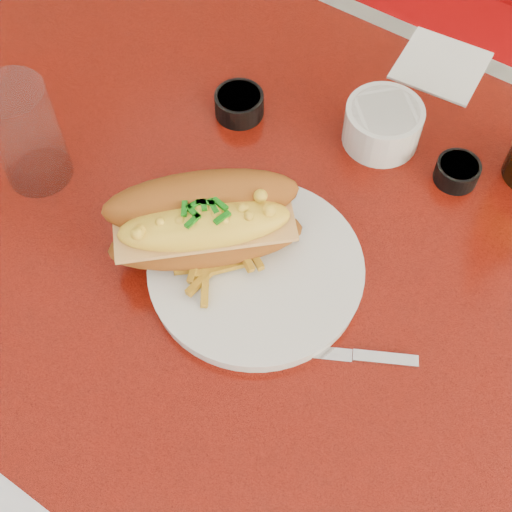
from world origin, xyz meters
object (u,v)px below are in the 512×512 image
Objects in this scene: water_tumbler at (26,135)px; fork at (293,296)px; knife at (344,355)px; dinner_plate at (256,270)px; mac_hoagie at (204,221)px; gravy_ramekin at (383,124)px; booth_bench_far at (473,106)px; diner_table at (282,305)px; sauce_cup_right at (457,171)px; sauce_cup_left at (239,103)px.

fork is at bearing 3.15° from water_tumbler.
water_tumbler is 0.45m from knife.
dinner_plate is 2.35× the size of fork.
mac_hoagie is (-0.07, -0.00, 0.05)m from dinner_plate.
booth_bench_far is at bearing 91.34° from gravy_ramekin.
diner_table is 0.24m from mac_hoagie.
fork is 0.98× the size of gravy_ramekin.
sauce_cup_right is at bearing 63.65° from knife.
knife is at bearing -81.80° from booth_bench_far.
sauce_cup_left is 0.29m from sauce_cup_right.
dinner_plate is 0.26m from gravy_ramekin.
booth_bench_far is at bearing 42.51° from mac_hoagie.
fork is 0.27m from gravy_ramekin.
mac_hoagie is 0.28m from gravy_ramekin.
knife is at bearing -0.39° from water_tumbler.
booth_bench_far is 14.06× the size of sauce_cup_left.
knife is (0.29, -0.22, -0.02)m from sauce_cup_left.
sauce_cup_left is 0.49× the size of knife.
mac_hoagie reaches higher than diner_table.
gravy_ramekin is at bearing 85.64° from dinner_plate.
mac_hoagie is at bearing -139.81° from diner_table.
gravy_ramekin is 2.16× the size of sauce_cup_right.
dinner_plate is at bearing -90.35° from booth_bench_far.
knife reaches higher than diner_table.
sauce_cup_left is 0.60× the size of water_tumbler.
water_tumbler is at bearing -124.02° from sauce_cup_left.
fork is (0.12, -0.00, -0.04)m from mac_hoagie.
sauce_cup_right is (0.20, 0.26, -0.04)m from mac_hoagie.
gravy_ramekin is 0.31m from knife.
mac_hoagie reaches higher than fork.
dinner_plate reaches higher than knife.
gravy_ramekin is (0.01, -0.61, 0.51)m from booth_bench_far.
diner_table is 0.23m from knife.
mac_hoagie is at bearing 82.05° from fork.
fork reaches higher than knife.
knife is (0.20, -0.03, -0.06)m from mac_hoagie.
sauce_cup_left is at bearing 114.77° from knife.
booth_bench_far reaches higher than mac_hoagie.
water_tumbler reaches higher than fork.
diner_table is at bearing 31.15° from fork.
booth_bench_far reaches higher than fork.
sauce_cup_left is (-0.09, 0.20, -0.04)m from mac_hoagie.
mac_hoagie is 1.65× the size of water_tumbler.
diner_table is at bearing -122.14° from sauce_cup_right.
water_tumbler reaches higher than knife.
gravy_ramekin is (-0.04, 0.27, 0.01)m from fork.
sauce_cup_left is (-0.21, 0.20, 0.00)m from fork.
knife is at bearing -88.70° from sauce_cup_right.
fork is at bearing -44.89° from mac_hoagie.
booth_bench_far is 9.27× the size of gravy_ramekin.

